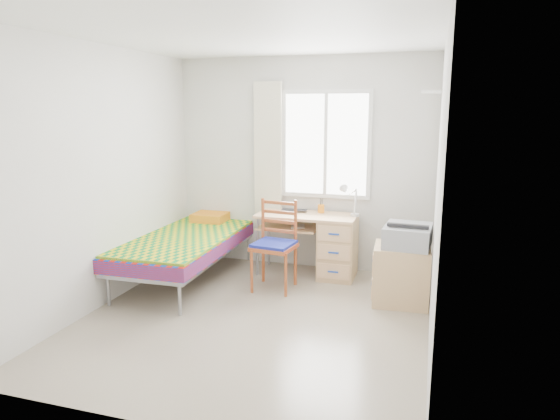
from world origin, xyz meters
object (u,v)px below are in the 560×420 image
(cabinet, at_px, (401,274))
(printer, at_px, (408,235))
(bed, at_px, (190,241))
(chair, at_px, (276,239))
(desk, at_px, (332,244))

(cabinet, xyz_separation_m, printer, (0.05, 0.02, 0.42))
(bed, bearing_deg, chair, -1.74)
(chair, relative_size, cabinet, 1.64)
(desk, height_order, printer, printer)
(bed, distance_m, desk, 1.68)
(chair, distance_m, printer, 1.42)
(bed, height_order, desk, bed)
(desk, xyz_separation_m, printer, (0.89, -0.59, 0.32))
(chair, xyz_separation_m, printer, (1.41, -0.04, 0.16))
(chair, bearing_deg, desk, 54.13)
(bed, distance_m, chair, 1.07)
(cabinet, bearing_deg, bed, 175.19)
(bed, bearing_deg, printer, -2.20)
(cabinet, relative_size, printer, 1.10)
(printer, bearing_deg, cabinet, -155.29)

